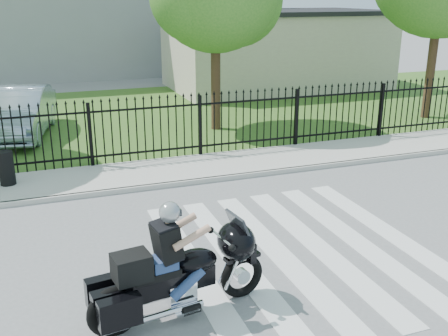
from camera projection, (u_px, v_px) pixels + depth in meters
name	position (u px, v px, depth m)	size (l,w,h in m)	color
ground	(299.00, 250.00, 9.57)	(120.00, 120.00, 0.00)	slate
crosswalk	(299.00, 250.00, 9.56)	(5.00, 5.50, 0.01)	silver
sidewalk	(212.00, 166.00, 14.01)	(40.00, 2.00, 0.12)	#ADAAA3
curb	(224.00, 178.00, 13.12)	(40.00, 0.12, 0.12)	#ADAAA3
grass_strip	(154.00, 114.00, 20.27)	(40.00, 12.00, 0.02)	#365F20
iron_fence	(200.00, 127.00, 14.63)	(26.00, 0.04, 1.80)	black
building_low	(276.00, 52.00, 25.54)	(10.00, 6.00, 3.50)	#B5A997
building_low_roof	(277.00, 12.00, 24.95)	(10.20, 6.20, 0.20)	black
motorcycle_rider	(175.00, 269.00, 7.41)	(2.75, 1.14, 1.82)	black
parked_car	(19.00, 112.00, 16.92)	(1.65, 4.74, 1.56)	#93A5B9
litter_bin	(6.00, 168.00, 12.39)	(0.36, 0.36, 0.82)	black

